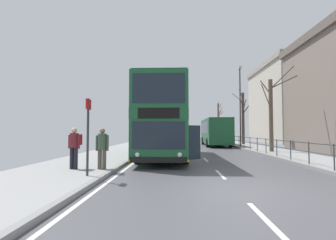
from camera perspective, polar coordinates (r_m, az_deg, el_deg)
The scene contains 12 objects.
ground at distance 7.27m, azimuth 9.99°, elevation -15.59°, with size 15.80×140.00×0.20m.
double_decker_bus_main at distance 15.57m, azimuth -0.85°, elevation -0.17°, with size 3.32×10.34×4.47m.
background_bus_far_lane at distance 28.53m, azimuth 10.93°, elevation -2.60°, with size 2.72×9.13×3.02m.
pedestrian_railing_far_kerb at distance 25.20m, azimuth 16.22°, elevation -4.41°, with size 0.05×32.94×1.03m.
pedestrian_with_backpack at distance 10.35m, azimuth -15.02°, elevation -5.71°, with size 0.54×0.53×1.66m.
pedestrian_companion at distance 10.72m, azimuth -20.94°, elevation -5.40°, with size 0.55×0.58×1.68m.
bus_stop_sign_near at distance 8.93m, azimuth -18.15°, elevation -1.79°, with size 0.08×0.44×2.67m.
street_lamp_far_side at distance 26.21m, azimuth 16.46°, elevation 4.44°, with size 0.28×0.60×8.17m.
bare_tree_far_00 at distance 30.36m, azimuth 17.09°, elevation 0.68°, with size 1.57×2.84×6.51m.
bare_tree_far_01 at distance 20.19m, azimuth 22.99°, elevation 1.74°, with size 3.20×2.30×6.32m.
bare_tree_far_02 at distance 46.36m, azimuth 11.68°, elevation -0.05°, with size 1.08×3.53×7.30m.
background_building_01 at distance 41.60m, azimuth 28.96°, elevation 3.49°, with size 12.50×14.31×11.66m.
Camera 1 is at (-1.68, -7.02, 1.68)m, focal length 26.15 mm.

